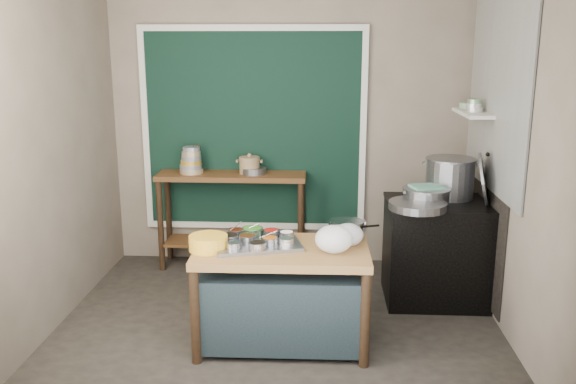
# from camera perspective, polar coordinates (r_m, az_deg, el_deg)

# --- Properties ---
(floor) EXTENTS (3.50, 3.00, 0.02)m
(floor) POSITION_cam_1_polar(r_m,az_deg,el_deg) (5.01, -0.87, -12.22)
(floor) COLOR #2E2A23
(floor) RESTS_ON ground
(back_wall) EXTENTS (3.50, 0.02, 2.80)m
(back_wall) POSITION_cam_1_polar(r_m,az_deg,el_deg) (6.07, 0.09, 6.30)
(back_wall) COLOR #7C6E5F
(back_wall) RESTS_ON floor
(left_wall) EXTENTS (0.02, 3.00, 2.80)m
(left_wall) POSITION_cam_1_polar(r_m,az_deg,el_deg) (5.02, -21.46, 3.79)
(left_wall) COLOR #7C6E5F
(left_wall) RESTS_ON floor
(right_wall) EXTENTS (0.02, 3.00, 2.80)m
(right_wall) POSITION_cam_1_polar(r_m,az_deg,el_deg) (4.79, 20.62, 3.42)
(right_wall) COLOR #7C6E5F
(right_wall) RESTS_ON floor
(curtain_panel) EXTENTS (2.10, 0.02, 1.90)m
(curtain_panel) POSITION_cam_1_polar(r_m,az_deg,el_deg) (6.06, -3.25, 5.80)
(curtain_panel) COLOR black
(curtain_panel) RESTS_ON back_wall
(curtain_frame) EXTENTS (2.22, 0.03, 2.02)m
(curtain_frame) POSITION_cam_1_polar(r_m,az_deg,el_deg) (6.05, -3.26, 5.79)
(curtain_frame) COLOR beige
(curtain_frame) RESTS_ON back_wall
(tile_panel) EXTENTS (0.02, 1.70, 1.70)m
(tile_panel) POSITION_cam_1_polar(r_m,az_deg,el_deg) (5.25, 19.01, 9.35)
(tile_panel) COLOR #B2B2AA
(tile_panel) RESTS_ON right_wall
(soot_patch) EXTENTS (0.01, 1.30, 1.30)m
(soot_patch) POSITION_cam_1_polar(r_m,az_deg,el_deg) (5.54, 17.87, -2.49)
(soot_patch) COLOR black
(soot_patch) RESTS_ON right_wall
(wall_shelf) EXTENTS (0.22, 0.70, 0.03)m
(wall_shelf) POSITION_cam_1_polar(r_m,az_deg,el_deg) (5.54, 16.93, 7.08)
(wall_shelf) COLOR beige
(wall_shelf) RESTS_ON right_wall
(prep_table) EXTENTS (1.26, 0.73, 0.75)m
(prep_table) POSITION_cam_1_polar(r_m,az_deg,el_deg) (4.55, -0.55, -9.70)
(prep_table) COLOR brown
(prep_table) RESTS_ON floor
(back_counter) EXTENTS (1.45, 0.40, 0.95)m
(back_counter) POSITION_cam_1_polar(r_m,az_deg,el_deg) (6.09, -5.21, -2.63)
(back_counter) COLOR #503217
(back_counter) RESTS_ON floor
(stove_block) EXTENTS (0.90, 0.68, 0.85)m
(stove_block) POSITION_cam_1_polar(r_m,az_deg,el_deg) (5.44, 13.93, -5.55)
(stove_block) COLOR black
(stove_block) RESTS_ON floor
(stove_top) EXTENTS (0.92, 0.69, 0.03)m
(stove_top) POSITION_cam_1_polar(r_m,az_deg,el_deg) (5.32, 14.20, -1.06)
(stove_top) COLOR black
(stove_top) RESTS_ON stove_block
(condiment_tray) EXTENTS (0.71, 0.58, 0.03)m
(condiment_tray) POSITION_cam_1_polar(r_m,az_deg,el_deg) (4.47, -2.94, -4.84)
(condiment_tray) COLOR gray
(condiment_tray) RESTS_ON prep_table
(condiment_bowls) EXTENTS (0.54, 0.44, 0.06)m
(condiment_bowls) POSITION_cam_1_polar(r_m,az_deg,el_deg) (4.47, -3.21, -4.26)
(condiment_bowls) COLOR gray
(condiment_bowls) RESTS_ON condiment_tray
(yellow_basin) EXTENTS (0.36, 0.36, 0.11)m
(yellow_basin) POSITION_cam_1_polar(r_m,az_deg,el_deg) (4.39, -7.47, -4.72)
(yellow_basin) COLOR gold
(yellow_basin) RESTS_ON prep_table
(saucepan) EXTENTS (0.33, 0.33, 0.14)m
(saucepan) POSITION_cam_1_polar(r_m,az_deg,el_deg) (4.61, 5.55, -3.56)
(saucepan) COLOR gray
(saucepan) RESTS_ON prep_table
(plastic_bag_a) EXTENTS (0.29, 0.25, 0.20)m
(plastic_bag_a) POSITION_cam_1_polar(r_m,az_deg,el_deg) (4.29, 4.30, -4.42)
(plastic_bag_a) COLOR white
(plastic_bag_a) RESTS_ON prep_table
(plastic_bag_b) EXTENTS (0.26, 0.24, 0.17)m
(plastic_bag_b) POSITION_cam_1_polar(r_m,az_deg,el_deg) (4.45, 5.64, -4.00)
(plastic_bag_b) COLOR white
(plastic_bag_b) RESTS_ON prep_table
(bowl_stack) EXTENTS (0.23, 0.23, 0.26)m
(bowl_stack) POSITION_cam_1_polar(r_m,az_deg,el_deg) (6.02, -9.03, 2.83)
(bowl_stack) COLOR tan
(bowl_stack) RESTS_ON back_counter
(utensil_cup) EXTENTS (0.19, 0.19, 0.09)m
(utensil_cup) POSITION_cam_1_polar(r_m,az_deg,el_deg) (6.04, -8.56, 2.21)
(utensil_cup) COLOR gray
(utensil_cup) RESTS_ON back_counter
(ceramic_crock) EXTENTS (0.22, 0.22, 0.14)m
(ceramic_crock) POSITION_cam_1_polar(r_m,az_deg,el_deg) (5.95, -3.63, 2.43)
(ceramic_crock) COLOR olive
(ceramic_crock) RESTS_ON back_counter
(wide_bowl) EXTENTS (0.26, 0.26, 0.06)m
(wide_bowl) POSITION_cam_1_polar(r_m,az_deg,el_deg) (5.94, -3.20, 2.01)
(wide_bowl) COLOR gray
(wide_bowl) RESTS_ON back_counter
(stock_pot) EXTENTS (0.49, 0.49, 0.35)m
(stock_pot) POSITION_cam_1_polar(r_m,az_deg,el_deg) (5.45, 14.92, 1.29)
(stock_pot) COLOR gray
(stock_pot) RESTS_ON stove_top
(pot_lid) EXTENTS (0.22, 0.46, 0.44)m
(pot_lid) POSITION_cam_1_polar(r_m,az_deg,el_deg) (5.28, 17.81, 1.18)
(pot_lid) COLOR gray
(pot_lid) RESTS_ON stove_top
(steamer) EXTENTS (0.51, 0.51, 0.13)m
(steamer) POSITION_cam_1_polar(r_m,az_deg,el_deg) (5.23, 12.82, -0.32)
(steamer) COLOR gray
(steamer) RESTS_ON stove_top
(green_cloth) EXTENTS (0.30, 0.26, 0.02)m
(green_cloth) POSITION_cam_1_polar(r_m,az_deg,el_deg) (5.21, 12.86, 0.49)
(green_cloth) COLOR #60A282
(green_cloth) RESTS_ON steamer
(shallow_pan) EXTENTS (0.61, 0.61, 0.06)m
(shallow_pan) POSITION_cam_1_polar(r_m,az_deg,el_deg) (5.03, 12.04, -1.25)
(shallow_pan) COLOR gray
(shallow_pan) RESTS_ON stove_top
(shelf_bowl_stack) EXTENTS (0.13, 0.13, 0.11)m
(shelf_bowl_stack) POSITION_cam_1_polar(r_m,az_deg,el_deg) (5.49, 17.07, 7.71)
(shelf_bowl_stack) COLOR silver
(shelf_bowl_stack) RESTS_ON wall_shelf
(shelf_bowl_green) EXTENTS (0.18, 0.18, 0.05)m
(shelf_bowl_green) POSITION_cam_1_polar(r_m,az_deg,el_deg) (5.78, 16.38, 7.77)
(shelf_bowl_green) COLOR gray
(shelf_bowl_green) RESTS_ON wall_shelf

